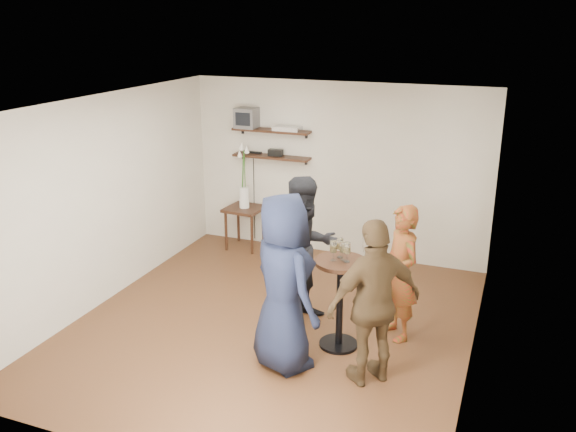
% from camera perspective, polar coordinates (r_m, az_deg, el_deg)
% --- Properties ---
extents(room, '(4.58, 5.08, 2.68)m').
position_cam_1_polar(room, '(6.81, -1.53, -0.48)').
color(room, '#4E2F19').
rests_on(room, ground).
extents(shelf_upper, '(1.20, 0.25, 0.04)m').
position_cam_1_polar(shelf_upper, '(9.17, -1.58, 8.00)').
color(shelf_upper, black).
rests_on(shelf_upper, room).
extents(shelf_lower, '(1.20, 0.25, 0.04)m').
position_cam_1_polar(shelf_lower, '(9.25, -1.56, 5.56)').
color(shelf_lower, black).
rests_on(shelf_lower, room).
extents(crt_monitor, '(0.32, 0.30, 0.30)m').
position_cam_1_polar(crt_monitor, '(9.30, -3.86, 9.16)').
color(crt_monitor, '#59595B').
rests_on(crt_monitor, shelf_upper).
extents(dvd_deck, '(0.40, 0.24, 0.06)m').
position_cam_1_polar(dvd_deck, '(9.06, -0.05, 8.19)').
color(dvd_deck, silver).
rests_on(dvd_deck, shelf_upper).
extents(radio, '(0.22, 0.10, 0.10)m').
position_cam_1_polar(radio, '(9.21, -1.17, 5.94)').
color(radio, black).
rests_on(radio, shelf_lower).
extents(power_strip, '(0.30, 0.05, 0.03)m').
position_cam_1_polar(power_strip, '(9.42, -3.35, 5.98)').
color(power_strip, black).
rests_on(power_strip, shelf_lower).
extents(side_table, '(0.59, 0.59, 0.66)m').
position_cam_1_polar(side_table, '(9.47, -4.08, 0.18)').
color(side_table, black).
rests_on(side_table, room).
extents(vase_lilies, '(0.20, 0.21, 1.05)m').
position_cam_1_polar(vase_lilies, '(9.34, -4.15, 2.74)').
color(vase_lilies, white).
rests_on(vase_lilies, side_table).
extents(drinks_table, '(0.56, 0.56, 1.02)m').
position_cam_1_polar(drinks_table, '(6.64, 4.89, -7.06)').
color(drinks_table, black).
rests_on(drinks_table, room).
extents(wine_glass_fl, '(0.07, 0.07, 0.22)m').
position_cam_1_polar(wine_glass_fl, '(6.42, 4.27, -2.96)').
color(wine_glass_fl, silver).
rests_on(wine_glass_fl, drinks_table).
extents(wine_glass_fr, '(0.07, 0.07, 0.22)m').
position_cam_1_polar(wine_glass_fr, '(6.40, 5.56, -3.08)').
color(wine_glass_fr, silver).
rests_on(wine_glass_fr, drinks_table).
extents(wine_glass_bl, '(0.07, 0.07, 0.22)m').
position_cam_1_polar(wine_glass_bl, '(6.51, 4.90, -2.69)').
color(wine_glass_bl, silver).
rests_on(wine_glass_bl, drinks_table).
extents(wine_glass_br, '(0.07, 0.07, 0.21)m').
position_cam_1_polar(wine_glass_br, '(6.45, 5.15, -2.99)').
color(wine_glass_br, silver).
rests_on(wine_glass_br, drinks_table).
extents(person_plaid, '(0.65, 0.68, 1.56)m').
position_cam_1_polar(person_plaid, '(6.88, 10.48, -5.26)').
color(person_plaid, red).
rests_on(person_plaid, room).
extents(person_dark, '(1.06, 1.09, 1.77)m').
position_cam_1_polar(person_dark, '(7.10, 1.67, -3.24)').
color(person_dark, black).
rests_on(person_dark, room).
extents(person_navy, '(1.09, 1.02, 1.87)m').
position_cam_1_polar(person_navy, '(6.15, -0.43, -6.29)').
color(person_navy, black).
rests_on(person_navy, room).
extents(person_brown, '(1.01, 0.99, 1.70)m').
position_cam_1_polar(person_brown, '(5.99, 8.08, -8.06)').
color(person_brown, '#49351F').
rests_on(person_brown, room).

